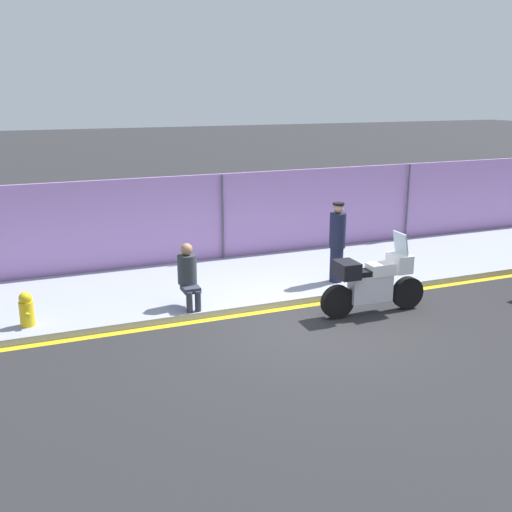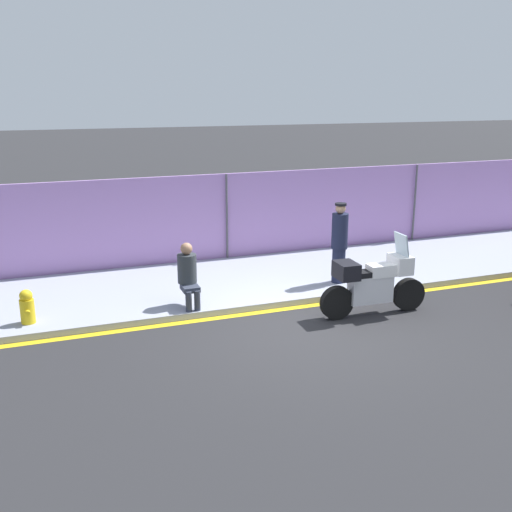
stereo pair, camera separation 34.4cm
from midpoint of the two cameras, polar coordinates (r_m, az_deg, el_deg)
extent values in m
plane|color=#262628|center=(10.68, 5.67, -6.98)|extent=(120.00, 120.00, 0.00)
cube|color=#8E93A3|center=(13.12, 0.25, -2.28)|extent=(39.46, 3.39, 0.13)
cube|color=gold|center=(11.58, 3.37, -5.09)|extent=(39.46, 0.18, 0.01)
cube|color=#AD7FC6|center=(14.49, -2.22, 3.60)|extent=(37.49, 0.08, 2.17)
cylinder|color=#4C4C51|center=(14.40, -2.10, 3.52)|extent=(0.05, 0.05, 2.17)
cylinder|color=#4C4C51|center=(16.80, 15.43, 4.70)|extent=(0.05, 0.05, 2.17)
cylinder|color=black|center=(11.84, 15.13, -3.55)|extent=(0.64, 0.16, 0.63)
cylinder|color=black|center=(11.11, 8.58, -4.43)|extent=(0.64, 0.16, 0.63)
cube|color=silver|center=(11.36, 11.69, -3.10)|extent=(0.84, 0.31, 0.52)
cube|color=white|center=(11.36, 12.71, -1.31)|extent=(0.53, 0.33, 0.22)
cube|color=black|center=(11.22, 11.37, -1.65)|extent=(0.61, 0.30, 0.10)
cube|color=white|center=(11.54, 14.41, -0.75)|extent=(0.34, 0.49, 0.34)
cube|color=silver|center=(11.44, 14.53, 1.08)|extent=(0.12, 0.42, 0.42)
cube|color=black|center=(11.00, 9.48, -1.37)|extent=(0.38, 0.52, 0.30)
cylinder|color=#191E38|center=(12.80, 8.62, -0.88)|extent=(0.28, 0.28, 0.74)
cylinder|color=#191E38|center=(12.62, 8.76, 2.36)|extent=(0.34, 0.34, 0.74)
sphere|color=tan|center=(12.52, 8.85, 4.48)|extent=(0.21, 0.21, 0.21)
cylinder|color=black|center=(12.50, 8.87, 4.89)|extent=(0.24, 0.24, 0.05)
cylinder|color=#2D3342|center=(11.09, -5.55, -4.34)|extent=(0.12, 0.12, 0.39)
cylinder|color=#2D3342|center=(11.13, -4.73, -4.25)|extent=(0.12, 0.12, 0.39)
cube|color=#2D3342|center=(11.22, -5.42, -3.05)|extent=(0.31, 0.39, 0.10)
cylinder|color=#2D3338|center=(11.30, -5.72, -1.20)|extent=(0.36, 0.36, 0.55)
sphere|color=#A37556|center=(11.20, -5.77, 0.70)|extent=(0.22, 0.22, 0.22)
cylinder|color=gold|center=(11.18, -20.11, -4.96)|extent=(0.25, 0.25, 0.43)
sphere|color=gold|center=(11.09, -20.25, -3.58)|extent=(0.22, 0.22, 0.22)
cylinder|color=gold|center=(11.04, -20.11, -5.09)|extent=(0.09, 0.10, 0.09)
camera|label=1|loc=(0.17, -89.13, 0.24)|focal=42.00mm
camera|label=2|loc=(0.17, 90.87, -0.24)|focal=42.00mm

